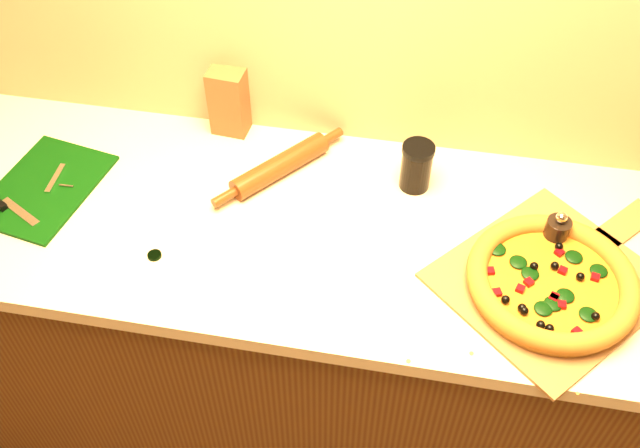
{
  "coord_description": "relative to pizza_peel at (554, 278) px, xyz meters",
  "views": [
    {
      "loc": [
        0.14,
        0.33,
        2.15
      ],
      "look_at": [
        -0.05,
        1.38,
        0.96
      ],
      "focal_mm": 40.0,
      "sensor_mm": 36.0,
      "label": 1
    }
  ],
  "objects": [
    {
      "name": "cutting_board",
      "position": [
        -1.22,
        0.06,
        0.0
      ],
      "size": [
        0.28,
        0.36,
        0.02
      ],
      "rotation": [
        0.0,
        0.0,
        -0.18
      ],
      "color": "black",
      "rests_on": "countertop"
    },
    {
      "name": "rolling_pin",
      "position": [
        -0.66,
        0.22,
        0.02
      ],
      "size": [
        0.27,
        0.33,
        0.05
      ],
      "rotation": [
        0.0,
        0.0,
        0.88
      ],
      "color": "#57270F",
      "rests_on": "countertop"
    },
    {
      "name": "bottle_cap",
      "position": [
        -0.89,
        -0.09,
        -0.0
      ],
      "size": [
        0.04,
        0.04,
        0.01
      ],
      "primitive_type": "cylinder",
      "rotation": [
        0.0,
        0.0,
        0.19
      ],
      "color": "black",
      "rests_on": "countertop"
    },
    {
      "name": "pepper_grinder",
      "position": [
        -0.0,
        0.1,
        0.04
      ],
      "size": [
        0.06,
        0.06,
        0.1
      ],
      "color": "black",
      "rests_on": "countertop"
    },
    {
      "name": "dark_jar",
      "position": [
        -0.33,
        0.24,
        0.06
      ],
      "size": [
        0.08,
        0.08,
        0.13
      ],
      "color": "black",
      "rests_on": "countertop"
    },
    {
      "name": "pizza",
      "position": [
        -0.01,
        -0.03,
        0.03
      ],
      "size": [
        0.37,
        0.37,
        0.05
      ],
      "color": "#B37C2C",
      "rests_on": "pizza_peel"
    },
    {
      "name": "paper_bag",
      "position": [
        -0.83,
        0.37,
        0.09
      ],
      "size": [
        0.1,
        0.08,
        0.18
      ],
      "primitive_type": "cube",
      "rotation": [
        0.0,
        0.0,
        -0.09
      ],
      "color": "brown",
      "rests_on": "countertop"
    },
    {
      "name": "pizza_peel",
      "position": [
        0.0,
        0.0,
        0.0
      ],
      "size": [
        0.58,
        0.59,
        0.01
      ],
      "rotation": [
        0.0,
        0.0,
        -0.73
      ],
      "color": "brown",
      "rests_on": "countertop"
    },
    {
      "name": "cabinet",
      "position": [
        -0.47,
        0.07,
        -0.47
      ],
      "size": [
        2.8,
        0.65,
        0.86
      ],
      "primitive_type": "cube",
      "color": "#48230F",
      "rests_on": "ground"
    },
    {
      "name": "countertop",
      "position": [
        -0.47,
        0.07,
        -0.02
      ],
      "size": [
        2.84,
        0.68,
        0.04
      ],
      "primitive_type": "cube",
      "color": "beige",
      "rests_on": "cabinet"
    }
  ]
}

